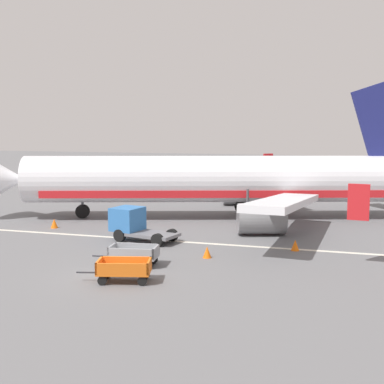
{
  "coord_description": "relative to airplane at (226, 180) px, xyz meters",
  "views": [
    {
      "loc": [
        10.9,
        -23.09,
        7.41
      ],
      "look_at": [
        0.55,
        11.73,
        2.8
      ],
      "focal_mm": 49.29,
      "sensor_mm": 36.0,
      "label": 1
    }
  ],
  "objects": [
    {
      "name": "ground_plane",
      "position": [
        -1.59,
        -17.85,
        -3.05
      ],
      "size": [
        220.0,
        220.0,
        0.0
      ],
      "primitive_type": "plane",
      "color": "slate"
    },
    {
      "name": "apron_stripe",
      "position": [
        -1.59,
        -9.49,
        -3.05
      ],
      "size": [
        120.0,
        0.36,
        0.01
      ],
      "primitive_type": "cube",
      "color": "silver",
      "rests_on": "ground"
    },
    {
      "name": "airplane",
      "position": [
        0.0,
        0.0,
        0.0
      ],
      "size": [
        36.85,
        29.93,
        11.34
      ],
      "color": "silver",
      "rests_on": "ground"
    },
    {
      "name": "baggage_cart_nearest",
      "position": [
        -0.73,
        -18.53,
        -2.45
      ],
      "size": [
        3.62,
        1.97,
        1.07
      ],
      "color": "orange",
      "rests_on": "ground"
    },
    {
      "name": "baggage_cart_second_in_row",
      "position": [
        -1.44,
        -15.68,
        -2.45
      ],
      "size": [
        3.62,
        1.7,
        1.07
      ],
      "color": "gray",
      "rests_on": "ground"
    },
    {
      "name": "service_truck_beside_carts",
      "position": [
        -3.91,
        -9.79,
        -1.95
      ],
      "size": [
        4.68,
        2.81,
        2.1
      ],
      "color": "slate",
      "rests_on": "ground"
    },
    {
      "name": "traffic_cone_near_plane",
      "position": [
        6.46,
        -9.8,
        -2.73
      ],
      "size": [
        0.5,
        0.5,
        0.65
      ],
      "primitive_type": "cone",
      "color": "orange",
      "rests_on": "ground"
    },
    {
      "name": "traffic_cone_mid_apron",
      "position": [
        1.88,
        -12.97,
        -2.73
      ],
      "size": [
        0.49,
        0.49,
        0.65
      ],
      "primitive_type": "cone",
      "color": "orange",
      "rests_on": "ground"
    },
    {
      "name": "traffic_cone_by_carts",
      "position": [
        -11.0,
        -7.74,
        -2.71
      ],
      "size": [
        0.52,
        0.52,
        0.68
      ],
      "primitive_type": "cone",
      "color": "orange",
      "rests_on": "ground"
    }
  ]
}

